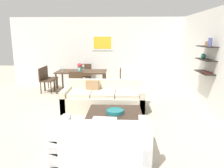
{
  "coord_description": "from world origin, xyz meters",
  "views": [
    {
      "loc": [
        0.6,
        -5.35,
        1.99
      ],
      "look_at": [
        0.34,
        0.2,
        0.75
      ],
      "focal_mm": 34.97,
      "sensor_mm": 36.0,
      "label": 1
    }
  ],
  "objects_px": {
    "coffee_table": "(115,120)",
    "wine_glass_head": "(83,66)",
    "dining_chair_left_far": "(49,76)",
    "dining_chair_foot": "(77,83)",
    "loveseat_white": "(102,143)",
    "dining_chair_head": "(86,74)",
    "dining_table": "(82,73)",
    "wine_glass_foot": "(79,69)",
    "centerpiece_vase": "(80,67)",
    "wine_glass_left_near": "(62,68)",
    "sofa_beige": "(104,99)",
    "decorative_bowl": "(115,111)",
    "dining_chair_right_near": "(117,79)",
    "dining_chair_left_near": "(45,78)"
  },
  "relations": [
    {
      "from": "loveseat_white",
      "to": "dining_chair_right_near",
      "type": "bearing_deg",
      "value": 88.05
    },
    {
      "from": "coffee_table",
      "to": "wine_glass_head",
      "type": "bearing_deg",
      "value": 109.75
    },
    {
      "from": "decorative_bowl",
      "to": "sofa_beige",
      "type": "bearing_deg",
      "value": 105.05
    },
    {
      "from": "dining_chair_foot",
      "to": "coffee_table",
      "type": "bearing_deg",
      "value": -60.93
    },
    {
      "from": "decorative_bowl",
      "to": "dining_chair_left_near",
      "type": "height_order",
      "value": "dining_chair_left_near"
    },
    {
      "from": "wine_glass_foot",
      "to": "centerpiece_vase",
      "type": "relative_size",
      "value": 0.6
    },
    {
      "from": "sofa_beige",
      "to": "dining_table",
      "type": "distance_m",
      "value": 2.22
    },
    {
      "from": "dining_chair_foot",
      "to": "loveseat_white",
      "type": "bearing_deg",
      "value": -72.25
    },
    {
      "from": "sofa_beige",
      "to": "loveseat_white",
      "type": "relative_size",
      "value": 1.44
    },
    {
      "from": "loveseat_white",
      "to": "dining_chair_left_near",
      "type": "height_order",
      "value": "dining_chair_left_near"
    },
    {
      "from": "dining_table",
      "to": "dining_chair_left_near",
      "type": "distance_m",
      "value": 1.31
    },
    {
      "from": "dining_chair_left_far",
      "to": "centerpiece_vase",
      "type": "xyz_separation_m",
      "value": [
        1.23,
        -0.24,
        0.39
      ]
    },
    {
      "from": "dining_chair_head",
      "to": "wine_glass_left_near",
      "type": "height_order",
      "value": "wine_glass_left_near"
    },
    {
      "from": "dining_chair_left_near",
      "to": "coffee_table",
      "type": "bearing_deg",
      "value": -49.26
    },
    {
      "from": "dining_chair_left_far",
      "to": "wine_glass_foot",
      "type": "relative_size",
      "value": 5.13
    },
    {
      "from": "dining_chair_left_near",
      "to": "centerpiece_vase",
      "type": "bearing_deg",
      "value": 8.1
    },
    {
      "from": "dining_chair_foot",
      "to": "wine_glass_head",
      "type": "xyz_separation_m",
      "value": [
        -0.0,
        1.28,
        0.37
      ]
    },
    {
      "from": "wine_glass_foot",
      "to": "wine_glass_left_near",
      "type": "relative_size",
      "value": 1.03
    },
    {
      "from": "dining_table",
      "to": "dining_chair_right_near",
      "type": "height_order",
      "value": "dining_chair_right_near"
    },
    {
      "from": "wine_glass_left_near",
      "to": "wine_glass_foot",
      "type": "bearing_deg",
      "value": -23.83
    },
    {
      "from": "dining_chair_right_near",
      "to": "loveseat_white",
      "type": "bearing_deg",
      "value": -91.95
    },
    {
      "from": "dining_chair_right_near",
      "to": "dining_chair_foot",
      "type": "bearing_deg",
      "value": -152.67
    },
    {
      "from": "dining_chair_left_far",
      "to": "wine_glass_foot",
      "type": "height_order",
      "value": "wine_glass_foot"
    },
    {
      "from": "dining_chair_right_near",
      "to": "centerpiece_vase",
      "type": "bearing_deg",
      "value": 172.56
    },
    {
      "from": "loveseat_white",
      "to": "centerpiece_vase",
      "type": "xyz_separation_m",
      "value": [
        -1.19,
        4.4,
        0.61
      ]
    },
    {
      "from": "wine_glass_left_near",
      "to": "coffee_table",
      "type": "bearing_deg",
      "value": -57.68
    },
    {
      "from": "coffee_table",
      "to": "wine_glass_foot",
      "type": "relative_size",
      "value": 6.73
    },
    {
      "from": "dining_chair_foot",
      "to": "dining_chair_head",
      "type": "bearing_deg",
      "value": 90.0
    },
    {
      "from": "dining_chair_foot",
      "to": "wine_glass_head",
      "type": "height_order",
      "value": "wine_glass_head"
    },
    {
      "from": "dining_table",
      "to": "dining_chair_left_far",
      "type": "xyz_separation_m",
      "value": [
        -1.28,
        0.21,
        -0.17
      ]
    },
    {
      "from": "sofa_beige",
      "to": "dining_chair_foot",
      "type": "relative_size",
      "value": 2.45
    },
    {
      "from": "wine_glass_foot",
      "to": "wine_glass_left_near",
      "type": "xyz_separation_m",
      "value": [
        -0.66,
        0.29,
        -0.01
      ]
    },
    {
      "from": "wine_glass_left_near",
      "to": "centerpiece_vase",
      "type": "xyz_separation_m",
      "value": [
        0.6,
        0.08,
        0.03
      ]
    },
    {
      "from": "dining_chair_left_far",
      "to": "wine_glass_head",
      "type": "xyz_separation_m",
      "value": [
        1.28,
        0.2,
        0.37
      ]
    },
    {
      "from": "dining_chair_left_far",
      "to": "dining_table",
      "type": "bearing_deg",
      "value": -9.28
    },
    {
      "from": "loveseat_white",
      "to": "dining_chair_foot",
      "type": "distance_m",
      "value": 3.74
    },
    {
      "from": "coffee_table",
      "to": "dining_chair_head",
      "type": "bearing_deg",
      "value": 107.64
    },
    {
      "from": "dining_chair_head",
      "to": "dining_table",
      "type": "bearing_deg",
      "value": -90.0
    },
    {
      "from": "dining_chair_right_near",
      "to": "dining_chair_left_far",
      "type": "distance_m",
      "value": 2.6
    },
    {
      "from": "dining_chair_right_near",
      "to": "wine_glass_head",
      "type": "height_order",
      "value": "wine_glass_head"
    },
    {
      "from": "coffee_table",
      "to": "wine_glass_left_near",
      "type": "distance_m",
      "value": 3.72
    },
    {
      "from": "dining_table",
      "to": "dining_chair_head",
      "type": "relative_size",
      "value": 1.99
    },
    {
      "from": "loveseat_white",
      "to": "dining_chair_right_near",
      "type": "xyz_separation_m",
      "value": [
        0.14,
        4.22,
        0.21
      ]
    },
    {
      "from": "dining_chair_head",
      "to": "dining_chair_left_far",
      "type": "bearing_deg",
      "value": -152.67
    },
    {
      "from": "loveseat_white",
      "to": "decorative_bowl",
      "type": "bearing_deg",
      "value": 81.76
    },
    {
      "from": "dining_chair_foot",
      "to": "wine_glass_head",
      "type": "bearing_deg",
      "value": 90.0
    },
    {
      "from": "wine_glass_head",
      "to": "dining_chair_head",
      "type": "bearing_deg",
      "value": 90.0
    },
    {
      "from": "coffee_table",
      "to": "wine_glass_foot",
      "type": "bearing_deg",
      "value": 114.85
    },
    {
      "from": "decorative_bowl",
      "to": "dining_chair_right_near",
      "type": "xyz_separation_m",
      "value": [
        -0.02,
        3.07,
        0.08
      ]
    },
    {
      "from": "dining_chair_right_near",
      "to": "centerpiece_vase",
      "type": "xyz_separation_m",
      "value": [
        -1.34,
        0.17,
        0.39
      ]
    }
  ]
}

